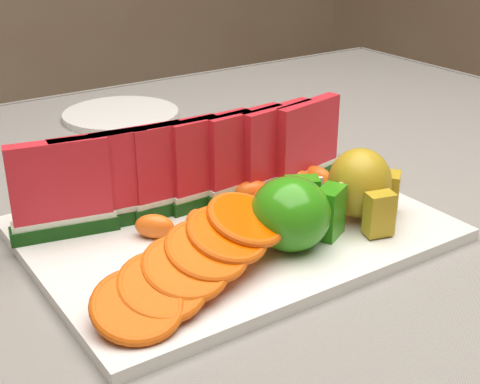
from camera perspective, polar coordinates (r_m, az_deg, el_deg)
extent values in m
cube|color=#442C18|center=(0.76, -5.25, -2.82)|extent=(1.40, 0.90, 0.03)
cube|color=#442C18|center=(1.55, 9.04, -3.80)|extent=(0.06, 0.06, 0.72)
cube|color=gray|center=(0.75, -5.31, -1.53)|extent=(1.52, 1.02, 0.01)
cube|color=gray|center=(1.23, -16.78, 3.09)|extent=(1.52, 0.01, 0.20)
cube|color=silver|center=(0.69, -0.71, -3.15)|extent=(0.40, 0.30, 0.01)
ellipsoid|color=green|center=(0.63, 4.32, -1.87)|extent=(0.08, 0.08, 0.07)
cube|color=green|center=(0.66, 7.67, -1.77)|extent=(0.04, 0.03, 0.05)
cube|color=beige|center=(0.66, 8.06, -1.64)|extent=(0.03, 0.02, 0.05)
cube|color=green|center=(0.68, 5.28, -0.85)|extent=(0.04, 0.03, 0.05)
cube|color=beige|center=(0.68, 5.67, -0.73)|extent=(0.03, 0.02, 0.05)
ellipsoid|color=#9D8A0F|center=(0.69, 10.17, 0.76)|extent=(0.07, 0.07, 0.07)
cube|color=#9D8A0F|center=(0.66, 11.80, -1.84)|extent=(0.03, 0.02, 0.04)
cube|color=#9D8A0F|center=(0.71, 12.67, -0.07)|extent=(0.03, 0.03, 0.04)
cylinder|color=silver|center=(1.07, -10.12, 6.52)|extent=(0.20, 0.20, 0.01)
cube|color=#0F3A18|center=(0.68, -14.68, -3.02)|extent=(0.11, 0.04, 0.01)
cube|color=silver|center=(0.68, -14.77, -2.27)|extent=(0.10, 0.04, 0.01)
cube|color=red|center=(0.66, -15.14, 1.00)|extent=(0.10, 0.04, 0.08)
cube|color=#0F3A18|center=(0.69, -11.45, -2.35)|extent=(0.11, 0.04, 0.01)
cube|color=silver|center=(0.69, -11.52, -1.60)|extent=(0.10, 0.03, 0.01)
cube|color=red|center=(0.67, -11.81, 1.65)|extent=(0.10, 0.03, 0.08)
cube|color=#0F3A18|center=(0.70, -8.32, -1.69)|extent=(0.11, 0.03, 0.01)
cube|color=silver|center=(0.70, -8.37, -0.95)|extent=(0.10, 0.03, 0.01)
cube|color=red|center=(0.68, -8.58, 2.26)|extent=(0.10, 0.02, 0.08)
cube|color=#0F3A18|center=(0.71, -5.29, -1.05)|extent=(0.11, 0.02, 0.01)
cube|color=silver|center=(0.71, -5.32, -0.32)|extent=(0.10, 0.02, 0.01)
cube|color=red|center=(0.69, -5.45, 2.85)|extent=(0.10, 0.02, 0.08)
cube|color=#0F3A18|center=(0.73, -2.37, -0.42)|extent=(0.11, 0.02, 0.01)
cube|color=silver|center=(0.72, -2.38, 0.30)|extent=(0.10, 0.02, 0.01)
cube|color=red|center=(0.71, -2.44, 3.41)|extent=(0.10, 0.02, 0.08)
cube|color=#0F3A18|center=(0.74, 0.42, 0.17)|extent=(0.11, 0.03, 0.01)
cube|color=silver|center=(0.74, 0.43, 0.88)|extent=(0.10, 0.03, 0.01)
cube|color=red|center=(0.72, 0.44, 3.94)|extent=(0.10, 0.02, 0.08)
cube|color=#0F3A18|center=(0.76, 3.09, 0.74)|extent=(0.11, 0.04, 0.01)
cube|color=silver|center=(0.76, 3.11, 1.44)|extent=(0.10, 0.03, 0.01)
cube|color=red|center=(0.74, 3.18, 4.43)|extent=(0.10, 0.03, 0.08)
cube|color=#0F3A18|center=(0.78, 5.63, 1.28)|extent=(0.11, 0.04, 0.01)
cube|color=silver|center=(0.78, 5.66, 1.96)|extent=(0.10, 0.04, 0.01)
cube|color=red|center=(0.76, 5.78, 4.88)|extent=(0.10, 0.04, 0.08)
cylinder|color=#D85819|center=(0.53, -8.76, -9.55)|extent=(0.08, 0.08, 0.03)
torus|color=#BF5709|center=(0.53, -8.76, -9.55)|extent=(0.09, 0.09, 0.03)
cylinder|color=#D85819|center=(0.54, -6.68, -7.97)|extent=(0.07, 0.07, 0.03)
torus|color=#BF5709|center=(0.54, -6.68, -7.97)|extent=(0.08, 0.08, 0.03)
cylinder|color=#D85819|center=(0.56, -4.72, -6.46)|extent=(0.07, 0.07, 0.03)
torus|color=#BF5709|center=(0.56, -4.72, -6.46)|extent=(0.08, 0.08, 0.03)
cylinder|color=#D85819|center=(0.57, -2.86, -5.01)|extent=(0.08, 0.07, 0.03)
torus|color=#BF5709|center=(0.57, -2.86, -5.01)|extent=(0.09, 0.08, 0.03)
cylinder|color=#D85819|center=(0.59, -1.11, -3.64)|extent=(0.08, 0.08, 0.03)
torus|color=#BF5709|center=(0.59, -1.11, -3.64)|extent=(0.09, 0.09, 0.03)
cylinder|color=#D85819|center=(0.61, 0.54, -2.33)|extent=(0.09, 0.09, 0.03)
torus|color=#BF5709|center=(0.61, 0.54, -2.33)|extent=(0.10, 0.10, 0.03)
cylinder|color=#D85819|center=(0.73, -12.82, -0.25)|extent=(0.08, 0.08, 0.03)
torus|color=#BF5709|center=(0.73, -12.82, -0.25)|extent=(0.09, 0.09, 0.03)
cylinder|color=#D85819|center=(0.75, -9.45, 0.80)|extent=(0.08, 0.08, 0.03)
torus|color=#BF5709|center=(0.75, -9.45, 0.80)|extent=(0.10, 0.09, 0.03)
cylinder|color=#D85819|center=(0.77, -6.23, 1.80)|extent=(0.09, 0.09, 0.03)
torus|color=#BF5709|center=(0.77, -6.23, 1.80)|extent=(0.10, 0.10, 0.03)
cylinder|color=#D85819|center=(0.79, -3.16, 2.75)|extent=(0.10, 0.10, 0.03)
torus|color=#BF5709|center=(0.79, -3.16, 2.75)|extent=(0.11, 0.11, 0.03)
cylinder|color=#D85819|center=(0.81, -0.24, 3.64)|extent=(0.10, 0.10, 0.03)
torus|color=#BF5709|center=(0.81, -0.24, 3.64)|extent=(0.11, 0.11, 0.03)
cylinder|color=#D85819|center=(0.83, 2.51, 4.47)|extent=(0.10, 0.10, 0.03)
torus|color=#BF5709|center=(0.83, 2.51, 4.47)|extent=(0.12, 0.12, 0.03)
cylinder|color=#D85819|center=(0.86, 5.10, 5.24)|extent=(0.11, 0.11, 0.03)
torus|color=#BF5709|center=(0.86, 5.10, 5.24)|extent=(0.12, 0.12, 0.03)
ellipsoid|color=red|center=(0.66, -7.31, -2.92)|extent=(0.04, 0.04, 0.02)
ellipsoid|color=red|center=(0.66, -3.79, -2.65)|extent=(0.04, 0.04, 0.02)
ellipsoid|color=red|center=(0.67, -2.04, -2.15)|extent=(0.04, 0.03, 0.02)
ellipsoid|color=red|center=(0.69, -1.65, -1.55)|extent=(0.04, 0.04, 0.02)
ellipsoid|color=red|center=(0.69, 0.00, -1.33)|extent=(0.04, 0.04, 0.02)
ellipsoid|color=red|center=(0.73, 1.01, 0.06)|extent=(0.04, 0.03, 0.02)
ellipsoid|color=red|center=(0.71, 2.37, -0.48)|extent=(0.04, 0.02, 0.02)
ellipsoid|color=red|center=(0.73, 3.83, 0.08)|extent=(0.04, 0.04, 0.02)
ellipsoid|color=red|center=(0.76, 4.55, 1.10)|extent=(0.04, 0.04, 0.02)
ellipsoid|color=red|center=(0.77, 6.49, 1.33)|extent=(0.04, 0.04, 0.02)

